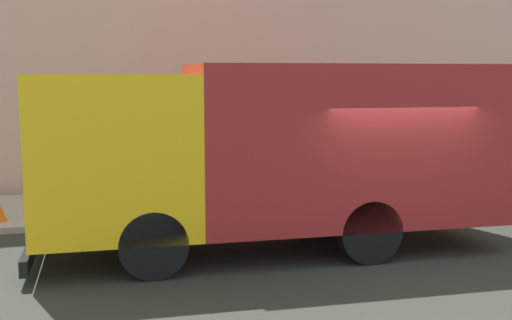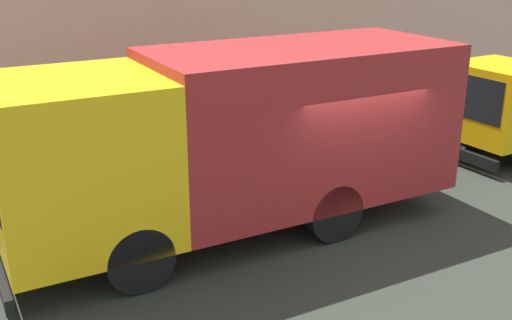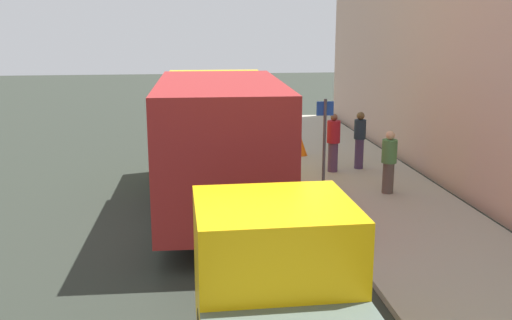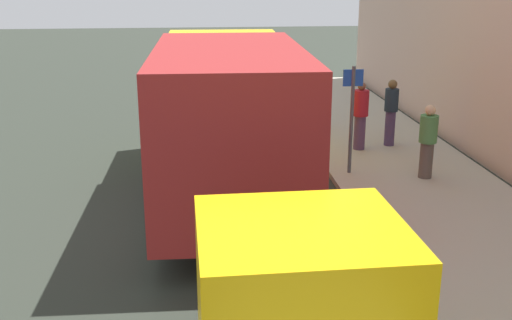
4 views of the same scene
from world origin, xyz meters
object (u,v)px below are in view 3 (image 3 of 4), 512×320
at_px(pedestrian_walking, 333,142).
at_px(traffic_cone_orange, 301,147).
at_px(large_utility_truck, 219,135).
at_px(street_sign_post, 324,136).
at_px(pedestrian_standing, 389,161).
at_px(pedestrian_third, 360,139).

bearing_deg(pedestrian_walking, traffic_cone_orange, 74.41).
distance_m(large_utility_truck, traffic_cone_orange, 5.90).
bearing_deg(street_sign_post, large_utility_truck, -162.41).
height_order(pedestrian_standing, traffic_cone_orange, pedestrian_standing).
height_order(large_utility_truck, pedestrian_third, large_utility_truck).
distance_m(pedestrian_third, street_sign_post, 2.66).
bearing_deg(pedestrian_third, large_utility_truck, 127.31).
relative_size(pedestrian_third, traffic_cone_orange, 3.09).
bearing_deg(large_utility_truck, pedestrian_third, 35.81).
height_order(large_utility_truck, traffic_cone_orange, large_utility_truck).
bearing_deg(traffic_cone_orange, pedestrian_standing, -73.47).
bearing_deg(large_utility_truck, street_sign_post, 19.00).
bearing_deg(street_sign_post, pedestrian_third, 53.05).
xyz_separation_m(pedestrian_walking, traffic_cone_orange, (-0.49, 2.22, -0.62)).
bearing_deg(pedestrian_walking, pedestrian_third, -10.57).
height_order(traffic_cone_orange, street_sign_post, street_sign_post).
xyz_separation_m(pedestrian_standing, pedestrian_third, (0.01, 2.60, 0.06)).
relative_size(pedestrian_walking, traffic_cone_orange, 3.09).
distance_m(large_utility_truck, pedestrian_walking, 4.45).
distance_m(pedestrian_third, traffic_cone_orange, 2.45).
height_order(pedestrian_walking, street_sign_post, street_sign_post).
height_order(large_utility_truck, street_sign_post, large_utility_truck).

